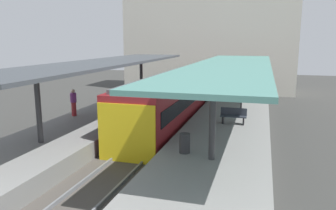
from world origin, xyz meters
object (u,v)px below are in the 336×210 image
(commuter_train, at_px, (172,99))
(passenger_near_bench, at_px, (74,102))
(platform_bench, at_px, (233,115))
(litter_bin, at_px, (185,143))
(platform_sign, at_px, (242,90))

(commuter_train, xyz_separation_m, passenger_near_bench, (-5.25, -3.13, 0.10))
(commuter_train, relative_size, passenger_near_bench, 9.33)
(commuter_train, xyz_separation_m, platform_bench, (4.09, -2.44, -0.26))
(platform_bench, height_order, litter_bin, platform_bench)
(commuter_train, distance_m, passenger_near_bench, 6.12)
(commuter_train, bearing_deg, platform_sign, -10.67)
(platform_sign, relative_size, litter_bin, 2.76)
(platform_bench, distance_m, platform_sign, 2.01)
(platform_sign, bearing_deg, litter_bin, -104.06)
(commuter_train, distance_m, litter_bin, 8.20)
(platform_bench, xyz_separation_m, litter_bin, (-1.44, -5.31, -0.06))
(litter_bin, bearing_deg, platform_sign, 75.94)
(passenger_near_bench, bearing_deg, commuter_train, 30.79)
(commuter_train, height_order, platform_sign, commuter_train)
(commuter_train, relative_size, platform_sign, 6.78)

